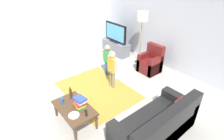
{
  "coord_description": "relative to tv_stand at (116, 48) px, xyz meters",
  "views": [
    {
      "loc": [
        3.1,
        -1.93,
        2.94
      ],
      "look_at": [
        0.0,
        0.6,
        0.65
      ],
      "focal_mm": 28.2,
      "sensor_mm": 36.0,
      "label": 1
    }
  ],
  "objects": [
    {
      "name": "soda_can",
      "position": [
        1.96,
        -3.18,
        0.24
      ],
      "size": [
        0.07,
        0.07,
        0.12
      ],
      "primitive_type": "cylinder",
      "color": "#2659B2",
      "rests_on": "coffee_table"
    },
    {
      "name": "armchair",
      "position": [
        1.81,
        -0.04,
        0.05
      ],
      "size": [
        0.6,
        0.6,
        0.9
      ],
      "color": "maroon",
      "rests_on": "ground"
    },
    {
      "name": "tv_stand",
      "position": [
        0.0,
        0.0,
        0.0
      ],
      "size": [
        1.2,
        0.44,
        0.5
      ],
      "color": "slate",
      "rests_on": "ground"
    },
    {
      "name": "book_stack",
      "position": [
        2.29,
        -2.94,
        0.28
      ],
      "size": [
        0.29,
        0.25,
        0.21
      ],
      "color": "#388C4C",
      "rests_on": "coffee_table"
    },
    {
      "name": "child_center",
      "position": [
        1.71,
        -1.58,
        0.42
      ],
      "size": [
        0.37,
        0.18,
        1.1
      ],
      "color": "gray",
      "rests_on": "ground"
    },
    {
      "name": "floor_lamp",
      "position": [
        1.12,
        0.15,
        1.3
      ],
      "size": [
        0.36,
        0.36,
        1.78
      ],
      "color": "#262626",
      "rests_on": "ground"
    },
    {
      "name": "couch",
      "position": [
        3.64,
        -2.02,
        0.05
      ],
      "size": [
        0.8,
        1.8,
        0.86
      ],
      "color": "black",
      "rests_on": "ground"
    },
    {
      "name": "child_near_tv",
      "position": [
        1.1,
        -1.27,
        0.36
      ],
      "size": [
        0.32,
        0.2,
        1.01
      ],
      "color": "#33598C",
      "rests_on": "ground"
    },
    {
      "name": "area_rug",
      "position": [
        1.58,
        -2.02,
        -0.24
      ],
      "size": [
        2.2,
        1.6,
        0.01
      ],
      "primitive_type": "cube",
      "color": "#B28C33",
      "rests_on": "ground"
    },
    {
      "name": "wall_left",
      "position": [
        -1.16,
        -2.3,
        1.11
      ],
      "size": [
        0.12,
        6.0,
        2.7
      ],
      "primitive_type": "cube",
      "color": "silver",
      "rests_on": "ground"
    },
    {
      "name": "wall_back",
      "position": [
        1.84,
        0.7,
        1.11
      ],
      "size": [
        6.0,
        0.12,
        2.7
      ],
      "primitive_type": "cube",
      "color": "silver",
      "rests_on": "ground"
    },
    {
      "name": "tv",
      "position": [
        -0.0,
        -0.02,
        0.6
      ],
      "size": [
        1.1,
        0.28,
        0.71
      ],
      "color": "black",
      "rests_on": "tv_stand"
    },
    {
      "name": "plate",
      "position": [
        2.46,
        -3.18,
        0.18
      ],
      "size": [
        0.22,
        0.22,
        0.02
      ],
      "color": "white",
      "rests_on": "coffee_table"
    },
    {
      "name": "tv_remote",
      "position": [
        2.56,
        -2.96,
        0.19
      ],
      "size": [
        0.17,
        0.12,
        0.02
      ],
      "primitive_type": "cube",
      "rotation": [
        0.0,
        0.0,
        -0.45
      ],
      "color": "black",
      "rests_on": "coffee_table"
    },
    {
      "name": "coffee_table",
      "position": [
        2.24,
        -3.06,
        0.13
      ],
      "size": [
        1.0,
        0.6,
        0.42
      ],
      "color": "#513823",
      "rests_on": "ground"
    },
    {
      "name": "bottle",
      "position": [
        1.94,
        -2.96,
        0.31
      ],
      "size": [
        0.06,
        0.06,
        0.31
      ],
      "color": "#4C3319",
      "rests_on": "coffee_table"
    },
    {
      "name": "ground",
      "position": [
        1.84,
        -2.3,
        -0.24
      ],
      "size": [
        7.8,
        7.8,
        0.0
      ],
      "primitive_type": "plane",
      "color": "#B2ADA3"
    }
  ]
}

